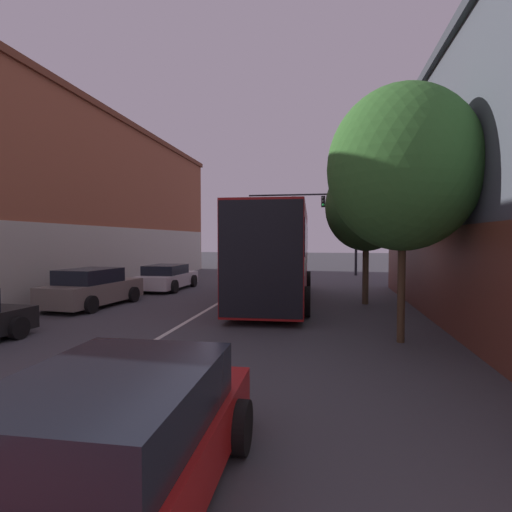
# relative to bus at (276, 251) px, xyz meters

# --- Properties ---
(lane_center_line) EXTENTS (0.14, 46.55, 0.01)m
(lane_center_line) POSITION_rel_bus_xyz_m (-2.18, -0.44, -2.07)
(lane_center_line) COLOR silver
(lane_center_line) RESTS_ON ground_plane
(building_left_brick) EXTENTS (6.67, 28.65, 9.04)m
(building_left_brick) POSITION_rel_bus_xyz_m (-11.84, 2.92, 2.56)
(building_left_brick) COLOR #995138
(building_left_brick) RESTS_ON ground_plane
(bus) EXTENTS (3.08, 10.26, 3.70)m
(bus) POSITION_rel_bus_xyz_m (0.00, 0.00, 0.00)
(bus) COLOR maroon
(bus) RESTS_ON ground_plane
(hatchback_foreground) EXTENTS (2.21, 4.64, 1.29)m
(hatchback_foreground) POSITION_rel_bus_xyz_m (0.08, -12.94, -1.45)
(hatchback_foreground) COLOR red
(hatchback_foreground) RESTS_ON ground_plane
(parked_car_left_near) EXTENTS (2.27, 4.33, 1.43)m
(parked_car_left_near) POSITION_rel_bus_xyz_m (-6.64, -2.43, -1.39)
(parked_car_left_near) COLOR slate
(parked_car_left_near) RESTS_ON ground_plane
(parked_car_left_mid) EXTENTS (2.06, 4.34, 1.25)m
(parked_car_left_mid) POSITION_rel_bus_xyz_m (-5.90, 2.92, -1.46)
(parked_car_left_mid) COLOR silver
(parked_car_left_mid) RESTS_ON ground_plane
(traffic_signal_gantry) EXTENTS (7.78, 0.36, 6.05)m
(traffic_signal_gantry) POSITION_rel_bus_xyz_m (1.44, 12.82, 2.44)
(traffic_signal_gantry) COLOR black
(traffic_signal_gantry) RESTS_ON ground_plane
(street_tree_near) EXTENTS (3.62, 3.26, 6.23)m
(street_tree_near) POSITION_rel_bus_xyz_m (3.83, -5.92, 2.16)
(street_tree_near) COLOR #4C3823
(street_tree_near) RESTS_ON ground_plane
(street_tree_far) EXTENTS (3.16, 2.84, 5.55)m
(street_tree_far) POSITION_rel_bus_xyz_m (3.53, -0.04, 1.73)
(street_tree_far) COLOR brown
(street_tree_far) RESTS_ON ground_plane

